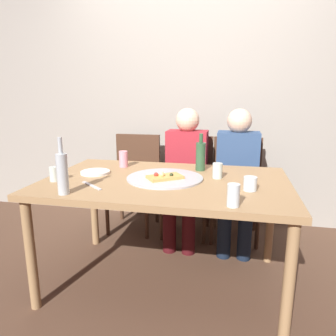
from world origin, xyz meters
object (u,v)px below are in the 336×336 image
(plate_stack, at_px, (95,172))
(guest_in_beanie, at_px, (237,172))
(pizza_tray, at_px, (165,178))
(table_knife, at_px, (92,186))
(chair_left, at_px, (135,175))
(beer_bottle, at_px, (62,173))
(short_glass, at_px, (217,171))
(wine_glass, at_px, (54,174))
(dining_table, at_px, (166,190))
(tumbler_near, at_px, (233,195))
(chair_middle, at_px, (188,178))
(pizza_slice_last, at_px, (164,177))
(soda_can, at_px, (123,159))
(tumbler_far, at_px, (250,184))
(chair_right, at_px, (236,181))
(wine_bottle, at_px, (201,156))
(guest_in_sweater, at_px, (185,169))

(plate_stack, bearing_deg, guest_in_beanie, 35.33)
(pizza_tray, height_order, plate_stack, plate_stack)
(table_knife, xyz_separation_m, chair_left, (-0.10, 1.14, -0.24))
(beer_bottle, xyz_separation_m, short_glass, (0.82, 0.51, -0.07))
(wine_glass, bearing_deg, dining_table, 15.10)
(dining_table, height_order, pizza_tray, pizza_tray)
(tumbler_near, distance_m, plate_stack, 1.06)
(table_knife, bearing_deg, chair_middle, 107.93)
(chair_left, bearing_deg, pizza_slice_last, 118.48)
(soda_can, relative_size, guest_in_beanie, 0.10)
(table_knife, distance_m, chair_middle, 1.23)
(short_glass, relative_size, table_knife, 0.46)
(pizza_slice_last, xyz_separation_m, wine_glass, (-0.68, -0.16, 0.02))
(plate_stack, xyz_separation_m, guest_in_beanie, (0.98, 0.69, -0.12))
(dining_table, height_order, tumbler_near, tumbler_near)
(tumbler_near, relative_size, guest_in_beanie, 0.10)
(chair_middle, distance_m, guest_in_beanie, 0.49)
(tumbler_far, xyz_separation_m, short_glass, (-0.20, 0.23, 0.01))
(tumbler_near, distance_m, table_knife, 0.86)
(short_glass, bearing_deg, chair_right, 80.30)
(wine_bottle, height_order, table_knife, wine_bottle)
(dining_table, bearing_deg, beer_bottle, -139.95)
(wine_glass, xyz_separation_m, plate_stack, (0.17, 0.24, -0.04))
(short_glass, relative_size, chair_middle, 0.11)
(table_knife, bearing_deg, tumbler_far, 44.99)
(dining_table, relative_size, chair_right, 1.75)
(wine_bottle, distance_m, chair_right, 0.74)
(tumbler_near, bearing_deg, table_knife, 168.02)
(short_glass, distance_m, plate_stack, 0.85)
(chair_left, bearing_deg, soda_can, 100.49)
(tumbler_near, height_order, plate_stack, tumbler_near)
(wine_glass, height_order, chair_middle, chair_middle)
(tumbler_near, height_order, chair_middle, chair_middle)
(dining_table, xyz_separation_m, pizza_slice_last, (-0.01, -0.02, 0.10))
(wine_bottle, distance_m, wine_glass, 1.01)
(tumbler_far, bearing_deg, short_glass, 130.78)
(plate_stack, bearing_deg, wine_glass, -125.86)
(soda_can, xyz_separation_m, guest_in_sweater, (0.41, 0.46, -0.17))
(wine_glass, bearing_deg, table_knife, -10.85)
(pizza_slice_last, bearing_deg, tumbler_far, -11.54)
(tumbler_near, height_order, short_glass, tumbler_near)
(wine_bottle, relative_size, tumbler_far, 3.32)
(short_glass, bearing_deg, beer_bottle, -147.86)
(plate_stack, height_order, chair_middle, chair_middle)
(soda_can, bearing_deg, tumbler_near, -40.34)
(chair_left, bearing_deg, beer_bottle, 90.53)
(guest_in_sweater, bearing_deg, dining_table, 88.79)
(pizza_slice_last, height_order, tumbler_far, tumbler_far)
(pizza_tray, distance_m, table_knife, 0.47)
(wine_bottle, relative_size, beer_bottle, 0.84)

